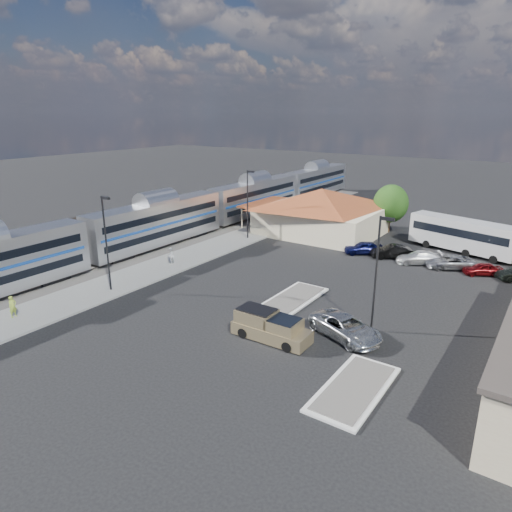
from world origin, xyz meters
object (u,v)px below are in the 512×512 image
Objects in this scene: station_depot at (321,211)px; suv at (345,327)px; coach_bus at (463,234)px; pickup_truck at (271,327)px.

station_depot is 3.09× the size of suv.
suv is (15.32, -26.07, -2.31)m from station_depot.
coach_bus is at bearing 4.80° from station_depot.
coach_bus is (17.87, 1.50, -0.84)m from station_depot.
coach_bus is (2.55, 27.57, 1.46)m from suv.
pickup_truck is at bearing -177.23° from coach_bus.
pickup_truck is at bearing 149.06° from suv.
coach_bus is at bearing -13.25° from pickup_truck.
station_depot is 30.33m from suv.
coach_bus reaches higher than suv.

